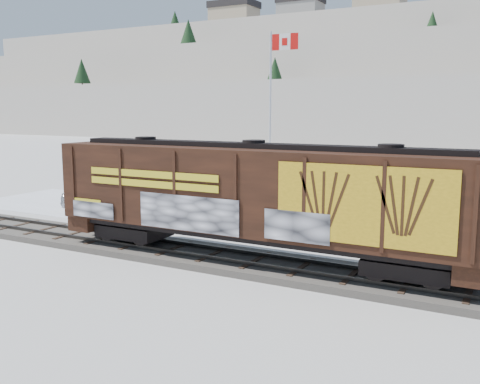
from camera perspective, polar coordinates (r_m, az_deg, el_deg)
The scene contains 9 objects.
ground at distance 23.85m, azimuth -7.01°, elevation -6.65°, with size 500.00×500.00×0.00m, color white.
rail_track at distance 23.81m, azimuth -7.02°, elevation -6.31°, with size 50.00×3.40×0.43m.
parking_strip at distance 30.10m, azimuth 1.25°, elevation -3.31°, with size 40.00×8.00×0.03m, color white.
hillside at distance 159.30m, azimuth 23.81°, elevation 10.96°, with size 360.00×110.00×93.00m.
hopper_railcar at distance 21.24m, azimuth 1.46°, elevation -0.25°, with size 17.70×3.06×4.60m.
flagpole at distance 34.80m, azimuth 3.38°, elevation 5.14°, with size 2.30×0.90×11.20m.
car_silver at distance 33.97m, azimuth -15.27°, elevation -0.86°, with size 1.85×4.59×1.57m, color #AFB1B6.
car_white at distance 32.47m, azimuth -5.61°, elevation -1.19°, with size 1.46×4.18×1.38m, color silver.
car_dark at distance 27.51m, azimuth 8.85°, elevation -3.13°, with size 1.85×4.55×1.32m, color #212329.
Camera 1 is at (13.33, -18.74, 6.32)m, focal length 40.00 mm.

